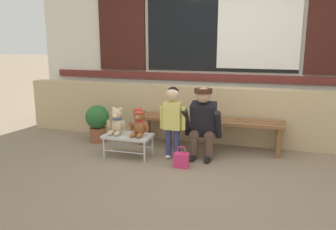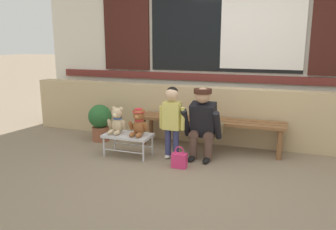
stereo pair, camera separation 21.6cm
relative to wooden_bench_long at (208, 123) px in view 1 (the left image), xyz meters
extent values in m
plane|color=#84725B|center=(0.01, -1.06, -0.37)|extent=(60.00, 60.00, 0.00)
cube|color=tan|center=(0.01, 0.37, 0.05)|extent=(6.34, 0.25, 0.85)
cube|color=silver|center=(0.01, 0.89, 1.49)|extent=(6.47, 0.20, 3.72)
cube|color=maroon|center=(0.01, 0.77, 0.58)|extent=(5.95, 0.04, 0.12)
cube|color=black|center=(0.01, 0.78, 1.38)|extent=(2.40, 0.03, 1.40)
cube|color=white|center=(0.59, 0.76, 1.38)|extent=(1.24, 0.02, 1.29)
cube|color=#3D1914|center=(-1.67, 0.77, 1.38)|extent=(0.84, 0.05, 1.43)
cube|color=brown|center=(0.00, -0.14, 0.05)|extent=(2.10, 0.11, 0.04)
cube|color=brown|center=(0.00, 0.00, 0.05)|extent=(2.10, 0.11, 0.04)
cube|color=brown|center=(0.00, 0.14, 0.05)|extent=(2.10, 0.11, 0.04)
cylinder|color=brown|center=(-0.97, -0.14, -0.17)|extent=(0.07, 0.07, 0.40)
cylinder|color=brown|center=(-0.97, 0.14, -0.17)|extent=(0.07, 0.07, 0.40)
cylinder|color=brown|center=(0.97, -0.14, -0.17)|extent=(0.07, 0.07, 0.40)
cylinder|color=brown|center=(0.97, 0.14, -0.17)|extent=(0.07, 0.07, 0.40)
cube|color=silver|center=(-0.96, -0.67, -0.09)|extent=(0.64, 0.36, 0.04)
cylinder|color=silver|center=(-1.25, -0.82, -0.24)|extent=(0.02, 0.02, 0.26)
cylinder|color=silver|center=(-1.25, -0.52, -0.24)|extent=(0.02, 0.02, 0.26)
cylinder|color=silver|center=(-0.67, -0.82, -0.24)|extent=(0.02, 0.02, 0.26)
cylinder|color=silver|center=(-0.67, -0.52, -0.24)|extent=(0.02, 0.02, 0.26)
cylinder|color=silver|center=(-0.96, -0.82, -0.27)|extent=(0.58, 0.02, 0.02)
cylinder|color=silver|center=(-0.96, -0.52, -0.27)|extent=(0.58, 0.02, 0.02)
ellipsoid|color=#CCB289|center=(-1.12, -0.65, 0.04)|extent=(0.17, 0.14, 0.22)
sphere|color=#CCB289|center=(-1.12, -0.66, 0.20)|extent=(0.15, 0.15, 0.15)
sphere|color=#FFEEBB|center=(-1.12, -0.72, 0.19)|extent=(0.06, 0.06, 0.06)
sphere|color=#CCB289|center=(-1.17, -0.65, 0.26)|extent=(0.06, 0.06, 0.06)
ellipsoid|color=#CCB289|center=(-1.23, -0.68, 0.06)|extent=(0.06, 0.11, 0.16)
ellipsoid|color=#CCB289|center=(-1.17, -0.77, -0.04)|extent=(0.06, 0.15, 0.06)
sphere|color=#CCB289|center=(-1.07, -0.65, 0.26)|extent=(0.06, 0.06, 0.06)
ellipsoid|color=#CCB289|center=(-1.01, -0.68, 0.06)|extent=(0.06, 0.11, 0.16)
ellipsoid|color=#CCB289|center=(-1.07, -0.77, -0.04)|extent=(0.06, 0.15, 0.06)
torus|color=#335699|center=(-1.12, -0.66, 0.13)|extent=(0.13, 0.13, 0.02)
ellipsoid|color=#93562D|center=(-0.80, -0.65, 0.04)|extent=(0.17, 0.14, 0.22)
sphere|color=#93562D|center=(-0.80, -0.66, 0.20)|extent=(0.15, 0.15, 0.15)
sphere|color=#C87B48|center=(-0.80, -0.72, 0.19)|extent=(0.06, 0.06, 0.06)
sphere|color=#93562D|center=(-0.85, -0.65, 0.26)|extent=(0.06, 0.06, 0.06)
ellipsoid|color=#93562D|center=(-0.91, -0.68, 0.06)|extent=(0.06, 0.11, 0.16)
ellipsoid|color=#93562D|center=(-0.85, -0.77, -0.04)|extent=(0.06, 0.15, 0.06)
sphere|color=#93562D|center=(-0.75, -0.65, 0.26)|extent=(0.06, 0.06, 0.06)
ellipsoid|color=#93562D|center=(-0.69, -0.68, 0.06)|extent=(0.06, 0.11, 0.16)
ellipsoid|color=#93562D|center=(-0.75, -0.77, -0.04)|extent=(0.06, 0.15, 0.06)
torus|color=red|center=(-0.80, -0.66, 0.13)|extent=(0.13, 0.13, 0.02)
cylinder|color=red|center=(-0.80, -0.66, 0.24)|extent=(0.17, 0.17, 0.01)
cylinder|color=red|center=(-0.80, -0.66, 0.27)|extent=(0.10, 0.10, 0.04)
cylinder|color=navy|center=(-0.42, -0.57, -0.15)|extent=(0.08, 0.08, 0.36)
ellipsoid|color=silver|center=(-0.42, -0.59, -0.35)|extent=(0.07, 0.12, 0.05)
cylinder|color=navy|center=(-0.31, -0.57, -0.15)|extent=(0.08, 0.08, 0.36)
ellipsoid|color=silver|center=(-0.31, -0.59, -0.35)|extent=(0.07, 0.12, 0.05)
cube|color=#DBD166|center=(-0.37, -0.57, 0.21)|extent=(0.22, 0.15, 0.36)
cylinder|color=#DBD166|center=(-0.51, -0.57, 0.18)|extent=(0.06, 0.06, 0.30)
cylinder|color=#DBD166|center=(-0.22, -0.57, 0.18)|extent=(0.06, 0.06, 0.30)
sphere|color=#DBB28E|center=(-0.37, -0.57, 0.49)|extent=(0.17, 0.17, 0.17)
sphere|color=black|center=(-0.37, -0.56, 0.51)|extent=(0.16, 0.16, 0.16)
cylinder|color=brown|center=(-0.09, -0.50, -0.22)|extent=(0.11, 0.11, 0.30)
cylinder|color=brown|center=(-0.09, -0.36, -0.05)|extent=(0.13, 0.32, 0.13)
ellipsoid|color=black|center=(-0.09, -0.58, -0.34)|extent=(0.09, 0.20, 0.06)
cylinder|color=brown|center=(0.11, -0.50, -0.22)|extent=(0.11, 0.11, 0.30)
cylinder|color=brown|center=(0.11, -0.36, -0.05)|extent=(0.13, 0.32, 0.13)
ellipsoid|color=black|center=(0.11, -0.58, -0.34)|extent=(0.09, 0.20, 0.06)
cube|color=black|center=(0.01, -0.39, 0.15)|extent=(0.32, 0.30, 0.47)
cylinder|color=black|center=(-0.20, -0.49, 0.11)|extent=(0.08, 0.28, 0.40)
cylinder|color=black|center=(0.22, -0.49, 0.11)|extent=(0.08, 0.28, 0.40)
sphere|color=tan|center=(0.01, -0.46, 0.48)|extent=(0.20, 0.20, 0.20)
cylinder|color=#422319|center=(0.01, -0.46, 0.53)|extent=(0.23, 0.23, 0.06)
cube|color=brown|center=(0.20, -0.30, 0.01)|extent=(0.10, 0.22, 0.16)
cube|color=#E53370|center=(-0.17, -0.86, -0.28)|extent=(0.18, 0.11, 0.18)
torus|color=#E53370|center=(-0.17, -0.86, -0.16)|extent=(0.11, 0.01, 0.11)
cylinder|color=brown|center=(-1.69, -0.18, -0.26)|extent=(0.26, 0.26, 0.22)
sphere|color=#28602D|center=(-1.69, -0.18, 0.02)|extent=(0.36, 0.36, 0.36)
camera|label=1|loc=(0.85, -4.66, 1.15)|focal=36.06mm
camera|label=2|loc=(1.05, -4.60, 1.15)|focal=36.06mm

